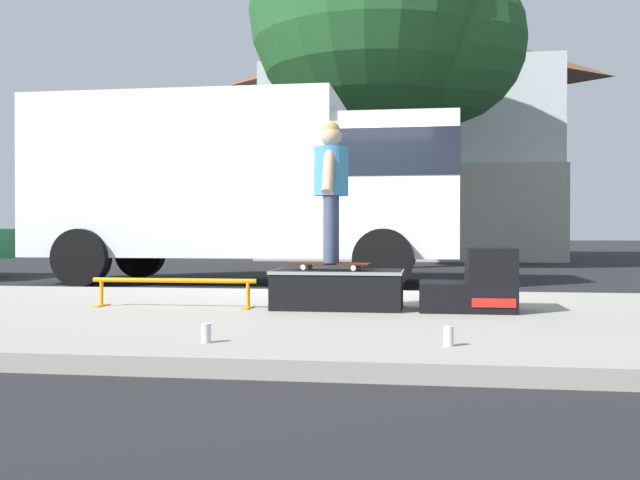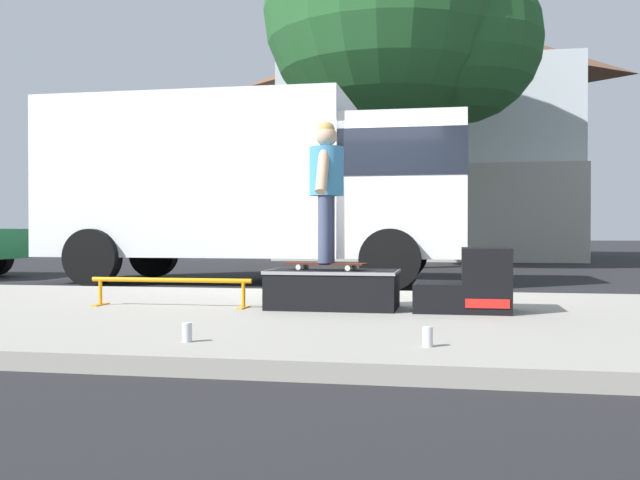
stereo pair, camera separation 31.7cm
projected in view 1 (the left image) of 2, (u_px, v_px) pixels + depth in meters
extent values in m
plane|color=black|center=(340.00, 296.00, 9.55)|extent=(140.00, 140.00, 0.00)
cube|color=gray|center=(301.00, 318.00, 6.58)|extent=(50.00, 5.00, 0.12)
cube|color=black|center=(338.00, 289.00, 6.83)|extent=(1.21, 0.68, 0.36)
cube|color=gray|center=(338.00, 272.00, 6.82)|extent=(1.23, 0.70, 0.03)
cube|color=black|center=(443.00, 296.00, 6.68)|extent=(0.43, 0.69, 0.26)
cube|color=black|center=(490.00, 279.00, 6.62)|extent=(0.43, 0.69, 0.58)
cube|color=red|center=(494.00, 303.00, 6.28)|extent=(0.38, 0.01, 0.08)
cylinder|color=orange|center=(174.00, 280.00, 6.93)|extent=(1.63, 0.04, 0.04)
cylinder|color=orange|center=(102.00, 293.00, 7.03)|extent=(0.04, 0.04, 0.26)
cube|color=orange|center=(102.00, 305.00, 7.04)|extent=(0.06, 0.28, 0.01)
cylinder|color=orange|center=(248.00, 295.00, 6.82)|extent=(0.04, 0.04, 0.26)
cube|color=orange|center=(248.00, 308.00, 6.82)|extent=(0.06, 0.28, 0.01)
cube|color=#4C1E14|center=(331.00, 264.00, 6.85)|extent=(0.80, 0.35, 0.02)
cylinder|color=silver|center=(359.00, 267.00, 6.85)|extent=(0.06, 0.04, 0.05)
cylinder|color=silver|center=(354.00, 268.00, 6.68)|extent=(0.06, 0.04, 0.05)
cylinder|color=silver|center=(310.00, 266.00, 7.01)|extent=(0.06, 0.04, 0.05)
cylinder|color=silver|center=(303.00, 267.00, 6.84)|extent=(0.06, 0.04, 0.05)
cylinder|color=#3F4766|center=(332.00, 229.00, 6.92)|extent=(0.13, 0.13, 0.64)
cylinder|color=#3F4766|center=(330.00, 229.00, 6.76)|extent=(0.13, 0.13, 0.64)
cylinder|color=#3F8CBF|center=(331.00, 171.00, 6.84)|extent=(0.33, 0.33, 0.46)
cylinder|color=tan|center=(334.00, 174.00, 7.04)|extent=(0.10, 0.28, 0.44)
cylinder|color=tan|center=(328.00, 171.00, 6.63)|extent=(0.10, 0.28, 0.44)
sphere|color=tan|center=(331.00, 136.00, 6.83)|extent=(0.20, 0.20, 0.20)
sphere|color=tan|center=(331.00, 130.00, 6.83)|extent=(0.17, 0.17, 0.17)
cylinder|color=silver|center=(206.00, 333.00, 4.70)|extent=(0.07, 0.07, 0.12)
cylinder|color=silver|center=(206.00, 324.00, 4.70)|extent=(0.06, 0.06, 0.00)
cylinder|color=silver|center=(449.00, 336.00, 4.56)|extent=(0.07, 0.07, 0.12)
cylinder|color=silver|center=(449.00, 327.00, 4.56)|extent=(0.06, 0.06, 0.00)
cube|color=white|center=(192.00, 179.00, 12.11)|extent=(5.00, 2.35, 2.60)
cube|color=white|center=(397.00, 189.00, 11.61)|extent=(1.90, 2.16, 2.20)
cube|color=black|center=(397.00, 159.00, 11.60)|extent=(1.92, 2.19, 0.70)
cylinder|color=black|center=(391.00, 254.00, 12.81)|extent=(0.90, 0.28, 0.90)
cylinder|color=black|center=(383.00, 259.00, 10.48)|extent=(0.90, 0.28, 0.90)
cylinder|color=black|center=(140.00, 253.00, 13.49)|extent=(0.90, 0.28, 0.90)
cylinder|color=black|center=(81.00, 258.00, 11.16)|extent=(0.90, 0.28, 0.90)
cylinder|color=brown|center=(374.00, 182.00, 16.70)|extent=(0.56, 0.56, 4.05)
sphere|color=#235628|center=(374.00, 13.00, 16.66)|extent=(5.79, 5.79, 5.79)
sphere|color=#235628|center=(443.00, 42.00, 16.44)|extent=(3.77, 3.77, 3.77)
cube|color=silver|center=(410.00, 170.00, 24.71)|extent=(9.00, 7.50, 6.00)
cube|color=#B2ADA3|center=(407.00, 213.00, 20.77)|extent=(9.00, 0.50, 2.80)
pyramid|color=brown|center=(410.00, 48.00, 24.66)|extent=(9.54, 7.95, 2.40)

